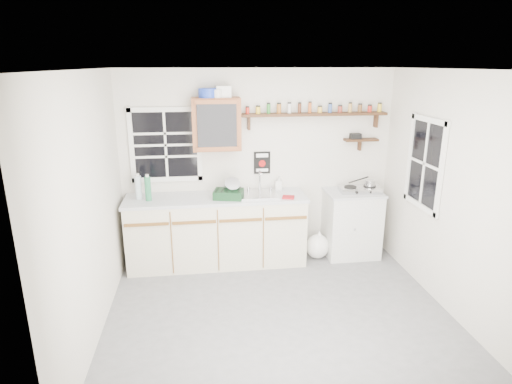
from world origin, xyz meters
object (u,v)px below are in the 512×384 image
at_px(main_cabinet, 217,230).
at_px(hotplate, 360,189).
at_px(dish_rack, 230,192).
at_px(upper_cabinet, 216,124).
at_px(spice_shelf, 315,113).
at_px(right_cabinet, 351,223).

relative_size(main_cabinet, hotplate, 4.12).
bearing_deg(dish_rack, upper_cabinet, 134.13).
bearing_deg(spice_shelf, main_cabinet, -170.77).
xyz_separation_m(dish_rack, hotplate, (1.75, 0.09, -0.06)).
relative_size(right_cabinet, upper_cabinet, 1.40).
xyz_separation_m(main_cabinet, spice_shelf, (1.31, 0.21, 1.47)).
relative_size(spice_shelf, dish_rack, 4.65).
distance_m(main_cabinet, spice_shelf, 1.98).
height_order(main_cabinet, spice_shelf, spice_shelf).
distance_m(spice_shelf, hotplate, 1.18).
bearing_deg(spice_shelf, upper_cabinet, -176.90).
bearing_deg(hotplate, dish_rack, -171.91).
xyz_separation_m(main_cabinet, hotplate, (1.91, 0.01, 0.48)).
height_order(right_cabinet, upper_cabinet, upper_cabinet).
distance_m(right_cabinet, hotplate, 0.50).
bearing_deg(dish_rack, right_cabinet, 17.19).
xyz_separation_m(main_cabinet, upper_cabinet, (0.03, 0.14, 1.36)).
bearing_deg(spice_shelf, right_cabinet, -19.67).
xyz_separation_m(upper_cabinet, spice_shelf, (1.28, 0.07, 0.11)).
bearing_deg(spice_shelf, dish_rack, -165.52).
distance_m(right_cabinet, spice_shelf, 1.58).
relative_size(spice_shelf, hotplate, 3.40).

